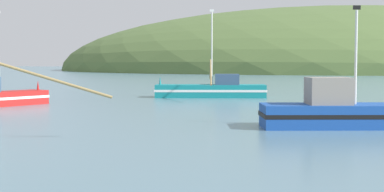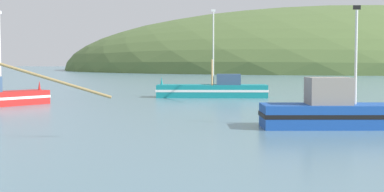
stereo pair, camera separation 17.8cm
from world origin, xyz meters
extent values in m
ellipsoid|color=#516B38|center=(12.77, 197.00, 0.00)|extent=(184.61, 147.69, 41.50)
cylinder|color=#997F4C|center=(-5.82, 19.04, 2.93)|extent=(7.84, 2.21, 2.58)
cube|color=#19479E|center=(7.68, 26.29, 0.56)|extent=(8.61, 4.16, 1.11)
cube|color=black|center=(7.68, 26.29, 0.61)|extent=(8.69, 4.20, 0.20)
cube|color=gray|center=(6.68, 26.07, 1.75)|extent=(2.30, 2.18, 1.28)
cylinder|color=silver|center=(7.93, 26.35, 3.32)|extent=(0.12, 0.12, 4.43)
cube|color=black|center=(7.93, 26.35, 5.66)|extent=(0.36, 0.11, 0.20)
cone|color=red|center=(-13.94, 37.39, 1.36)|extent=(0.27, 0.27, 0.70)
cube|color=#147F84|center=(-2.58, 46.79, 0.55)|extent=(9.72, 3.87, 1.10)
cube|color=white|center=(-2.58, 46.79, 0.60)|extent=(9.82, 3.91, 0.20)
cone|color=#147F84|center=(-6.87, 46.02, 1.45)|extent=(0.23, 0.23, 0.70)
cube|color=#334C6B|center=(-1.17, 47.05, 1.56)|extent=(2.29, 1.91, 0.93)
cylinder|color=silver|center=(-2.47, 46.81, 4.22)|extent=(0.12, 0.12, 6.25)
cube|color=white|center=(-2.47, 46.81, 7.47)|extent=(0.36, 0.09, 0.20)
cylinder|color=#997F4C|center=(-1.82, 42.57, 2.32)|extent=(1.25, 6.31, 1.96)
cylinder|color=#997F4C|center=(-3.34, 51.02, 2.32)|extent=(1.25, 6.31, 1.96)
camera|label=1|loc=(5.81, -1.44, 3.17)|focal=53.10mm
camera|label=2|loc=(5.98, -1.40, 3.17)|focal=53.10mm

